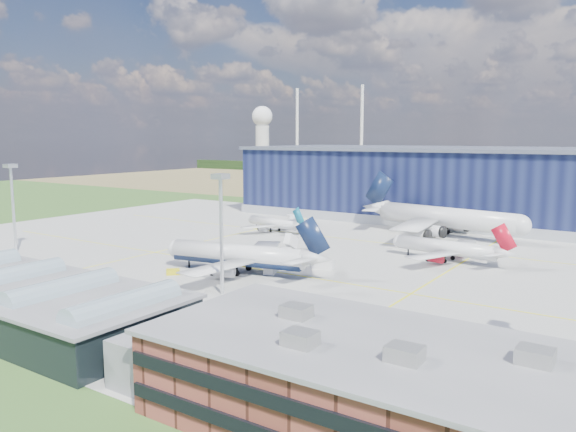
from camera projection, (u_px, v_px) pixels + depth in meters
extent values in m
plane|color=#365821|center=(271.00, 260.00, 137.33)|extent=(600.00, 600.00, 0.00)
cube|color=#A4A49F|center=(293.00, 253.00, 145.55)|extent=(220.00, 160.00, 0.06)
cube|color=#FFFC0D|center=(246.00, 267.00, 129.09)|extent=(180.00, 0.40, 0.02)
cube|color=#FFFC0D|center=(340.00, 238.00, 166.11)|extent=(180.00, 0.40, 0.02)
cube|color=#FFFC0D|center=(207.00, 241.00, 162.08)|extent=(0.40, 120.00, 0.02)
cube|color=#FFFC0D|center=(445.00, 273.00, 123.50)|extent=(0.40, 120.00, 0.02)
cube|color=olive|center=(496.00, 190.00, 318.33)|extent=(600.00, 220.00, 0.01)
cube|color=black|center=(526.00, 175.00, 383.59)|extent=(600.00, 8.00, 8.00)
cylinder|color=silver|center=(297.00, 131.00, 470.25)|extent=(2.40, 2.40, 70.00)
cylinder|color=silver|center=(362.00, 130.00, 437.18)|extent=(2.40, 2.40, 70.00)
cylinder|color=silver|center=(262.00, 148.00, 498.50)|extent=(12.00, 12.00, 40.00)
sphere|color=white|center=(262.00, 116.00, 494.60)|extent=(18.00, 18.00, 18.00)
cube|color=#101537|center=(416.00, 183.00, 213.75)|extent=(120.00, 60.00, 25.00)
cube|color=#8E939B|center=(415.00, 211.00, 215.26)|extent=(121.00, 61.00, 3.20)
cube|color=#545A6B|center=(417.00, 148.00, 211.94)|extent=(122.00, 62.00, 1.20)
cube|color=brown|center=(368.00, 387.00, 57.02)|extent=(45.00, 22.00, 9.00)
cube|color=slate|center=(369.00, 343.00, 56.37)|extent=(46.00, 23.00, 0.50)
cube|color=black|center=(310.00, 413.00, 47.53)|extent=(44.00, 0.40, 1.40)
cube|color=black|center=(409.00, 364.00, 66.45)|extent=(44.00, 0.40, 1.40)
cube|color=black|center=(410.00, 336.00, 65.96)|extent=(44.00, 0.40, 1.40)
cube|color=#9D9D98|center=(296.00, 312.00, 63.40)|extent=(3.20, 2.60, 1.60)
cube|color=#9D9D98|center=(405.00, 354.00, 51.02)|extent=(3.20, 2.60, 1.60)
cube|color=#9D9D98|center=(535.00, 357.00, 50.45)|extent=(3.20, 2.60, 1.60)
cube|color=#9D9D98|center=(300.00, 339.00, 54.89)|extent=(3.20, 2.60, 1.60)
cube|color=black|center=(12.00, 299.00, 93.06)|extent=(65.00, 22.00, 6.00)
cube|color=slate|center=(11.00, 281.00, 92.61)|extent=(66.00, 23.00, 0.50)
cube|color=slate|center=(188.00, 350.00, 71.01)|extent=(10.00, 18.00, 6.00)
cylinder|color=#91A8B3|center=(11.00, 280.00, 92.58)|extent=(4.40, 18.00, 4.40)
cylinder|color=#91A8B3|center=(62.00, 292.00, 84.87)|extent=(4.40, 18.00, 4.40)
cylinder|color=#91A8B3|center=(124.00, 308.00, 77.15)|extent=(4.40, 18.00, 4.40)
cylinder|color=silver|center=(13.00, 211.00, 144.18)|extent=(0.70, 0.70, 22.00)
cube|color=silver|center=(10.00, 166.00, 142.58)|extent=(2.60, 2.60, 1.00)
cylinder|color=silver|center=(221.00, 237.00, 105.60)|extent=(0.70, 0.70, 22.00)
cube|color=silver|center=(220.00, 176.00, 104.00)|extent=(2.60, 2.60, 1.00)
cube|color=gold|center=(173.00, 272.00, 122.08)|extent=(3.36, 3.40, 1.24)
cube|color=silver|center=(322.00, 264.00, 127.18)|extent=(5.42, 3.29, 2.21)
cube|color=silver|center=(478.00, 254.00, 141.02)|extent=(1.99, 2.99, 1.29)
cube|color=silver|center=(271.00, 268.00, 123.54)|extent=(3.85, 5.31, 2.22)
cube|color=gold|center=(420.00, 228.00, 180.20)|extent=(1.93, 3.02, 1.30)
cube|color=silver|center=(291.00, 217.00, 207.08)|extent=(3.65, 3.39, 1.32)
cube|color=silver|center=(291.00, 244.00, 148.94)|extent=(2.15, 4.71, 2.94)
imported|color=#99999E|center=(456.00, 393.00, 64.42)|extent=(3.18, 1.43, 1.06)
imported|color=#99999E|center=(530.00, 411.00, 60.05)|extent=(3.77, 1.74, 1.20)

